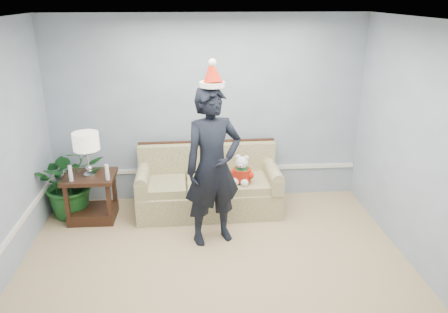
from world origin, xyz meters
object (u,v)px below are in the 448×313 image
Objects in this scene: side_table at (92,202)px; sofa at (208,188)px; table_lamp at (86,143)px; teddy_bear at (242,173)px; man at (213,167)px; houseplant at (71,181)px.

sofa is at bearing 6.22° from side_table.
table_lamp reaches higher than teddy_bear.
teddy_bear is (2.04, -0.02, -0.48)m from table_lamp.
sofa is at bearing 176.01° from teddy_bear.
table_lamp reaches higher than side_table.
side_table is 1.90m from man.
table_lamp is (0.01, -0.02, 0.86)m from side_table.
man reaches higher than teddy_bear.
teddy_bear is at bearing -26.63° from sofa.
houseplant is 2.37m from teddy_bear.
sofa is 4.88× the size of teddy_bear.
sofa is at bearing 7.06° from table_lamp.
houseplant is at bearing 179.27° from sofa.
sofa is at bearing 0.43° from houseplant.
table_lamp is at bearing -30.11° from houseplant.
man is at bearing -103.06° from teddy_bear.
man is (1.61, -0.65, -0.13)m from table_lamp.
side_table is 1.14× the size of table_lamp.
table_lamp is 1.47× the size of teddy_bear.
sofa reaches higher than teddy_bear.
man is 0.84m from teddy_bear.
sofa is at bearing 72.95° from man.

